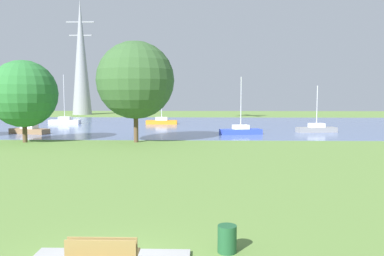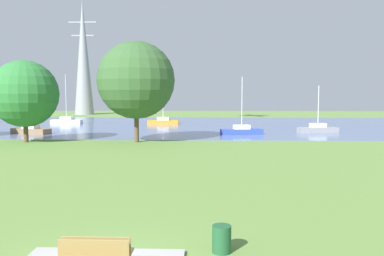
{
  "view_description": "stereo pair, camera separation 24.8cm",
  "coord_description": "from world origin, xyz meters",
  "px_view_note": "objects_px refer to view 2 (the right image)",
  "views": [
    {
      "loc": [
        2.56,
        -9.63,
        4.61
      ],
      "look_at": [
        1.68,
        21.97,
        1.94
      ],
      "focal_mm": 37.08,
      "sensor_mm": 36.0,
      "label": 1
    },
    {
      "loc": [
        2.81,
        -9.63,
        4.61
      ],
      "look_at": [
        1.68,
        21.97,
        1.94
      ],
      "focal_mm": 37.08,
      "sensor_mm": 36.0,
      "label": 2
    }
  ],
  "objects_px": {
    "sailboat_brown": "(31,130)",
    "sailboat_blue": "(242,131)",
    "sailboat_white": "(67,121)",
    "tree_east_far": "(25,94)",
    "tree_east_near": "(136,80)",
    "sailboat_orange": "(163,121)",
    "litter_bin": "(222,239)",
    "sailboat_gray": "(318,129)",
    "electricity_pylon": "(83,57)",
    "bench_facing_water": "(98,254)"
  },
  "relations": [
    {
      "from": "sailboat_brown",
      "to": "sailboat_blue",
      "type": "bearing_deg",
      "value": -0.09
    },
    {
      "from": "sailboat_white",
      "to": "tree_east_far",
      "type": "height_order",
      "value": "tree_east_far"
    },
    {
      "from": "sailboat_brown",
      "to": "tree_east_near",
      "type": "relative_size",
      "value": 0.8
    },
    {
      "from": "sailboat_orange",
      "to": "sailboat_white",
      "type": "bearing_deg",
      "value": 177.26
    },
    {
      "from": "sailboat_white",
      "to": "sailboat_blue",
      "type": "bearing_deg",
      "value": -31.64
    },
    {
      "from": "tree_east_far",
      "to": "tree_east_near",
      "type": "bearing_deg",
      "value": 1.96
    },
    {
      "from": "litter_bin",
      "to": "sailboat_gray",
      "type": "distance_m",
      "value": 39.61
    },
    {
      "from": "tree_east_near",
      "to": "electricity_pylon",
      "type": "bearing_deg",
      "value": 112.1
    },
    {
      "from": "bench_facing_water",
      "to": "litter_bin",
      "type": "relative_size",
      "value": 2.25
    },
    {
      "from": "sailboat_blue",
      "to": "bench_facing_water",
      "type": "bearing_deg",
      "value": -100.91
    },
    {
      "from": "litter_bin",
      "to": "tree_east_far",
      "type": "height_order",
      "value": "tree_east_far"
    },
    {
      "from": "sailboat_gray",
      "to": "tree_east_near",
      "type": "height_order",
      "value": "tree_east_near"
    },
    {
      "from": "sailboat_gray",
      "to": "tree_east_far",
      "type": "relative_size",
      "value": 0.72
    },
    {
      "from": "litter_bin",
      "to": "tree_east_far",
      "type": "distance_m",
      "value": 32.17
    },
    {
      "from": "sailboat_orange",
      "to": "tree_east_near",
      "type": "bearing_deg",
      "value": -90.1
    },
    {
      "from": "sailboat_gray",
      "to": "bench_facing_water",
      "type": "bearing_deg",
      "value": -112.99
    },
    {
      "from": "tree_east_near",
      "to": "litter_bin",
      "type": "bearing_deg",
      "value": -74.92
    },
    {
      "from": "sailboat_orange",
      "to": "electricity_pylon",
      "type": "height_order",
      "value": "electricity_pylon"
    },
    {
      "from": "tree_east_near",
      "to": "sailboat_white",
      "type": "bearing_deg",
      "value": 122.74
    },
    {
      "from": "litter_bin",
      "to": "sailboat_gray",
      "type": "bearing_deg",
      "value": 70.59
    },
    {
      "from": "bench_facing_water",
      "to": "sailboat_white",
      "type": "relative_size",
      "value": 0.23
    },
    {
      "from": "sailboat_orange",
      "to": "tree_east_near",
      "type": "distance_m",
      "value": 23.95
    },
    {
      "from": "tree_east_near",
      "to": "electricity_pylon",
      "type": "height_order",
      "value": "electricity_pylon"
    },
    {
      "from": "sailboat_orange",
      "to": "bench_facing_water",
      "type": "bearing_deg",
      "value": -85.68
    },
    {
      "from": "sailboat_brown",
      "to": "electricity_pylon",
      "type": "bearing_deg",
      "value": 99.51
    },
    {
      "from": "sailboat_gray",
      "to": "tree_east_far",
      "type": "distance_m",
      "value": 33.28
    },
    {
      "from": "tree_east_far",
      "to": "sailboat_white",
      "type": "bearing_deg",
      "value": 100.92
    },
    {
      "from": "sailboat_orange",
      "to": "tree_east_far",
      "type": "distance_m",
      "value": 26.36
    },
    {
      "from": "sailboat_gray",
      "to": "sailboat_white",
      "type": "distance_m",
      "value": 38.25
    },
    {
      "from": "bench_facing_water",
      "to": "sailboat_gray",
      "type": "relative_size",
      "value": 0.32
    },
    {
      "from": "tree_east_far",
      "to": "sailboat_blue",
      "type": "bearing_deg",
      "value": 20.78
    },
    {
      "from": "bench_facing_water",
      "to": "sailboat_brown",
      "type": "xyz_separation_m",
      "value": [
        -17.9,
        35.98,
        0.0
      ]
    },
    {
      "from": "bench_facing_water",
      "to": "sailboat_white",
      "type": "distance_m",
      "value": 55.65
    },
    {
      "from": "sailboat_blue",
      "to": "sailboat_white",
      "type": "height_order",
      "value": "sailboat_white"
    },
    {
      "from": "litter_bin",
      "to": "tree_east_far",
      "type": "xyz_separation_m",
      "value": [
        -17.95,
        26.35,
        4.28
      ]
    },
    {
      "from": "sailboat_brown",
      "to": "sailboat_orange",
      "type": "bearing_deg",
      "value": 47.77
    },
    {
      "from": "sailboat_brown",
      "to": "sailboat_white",
      "type": "relative_size",
      "value": 1.01
    },
    {
      "from": "bench_facing_water",
      "to": "sailboat_white",
      "type": "bearing_deg",
      "value": 110.39
    },
    {
      "from": "bench_facing_water",
      "to": "tree_east_near",
      "type": "bearing_deg",
      "value": 97.95
    },
    {
      "from": "electricity_pylon",
      "to": "litter_bin",
      "type": "bearing_deg",
      "value": -70.19
    },
    {
      "from": "litter_bin",
      "to": "sailboat_blue",
      "type": "distance_m",
      "value": 34.74
    },
    {
      "from": "sailboat_gray",
      "to": "tree_east_near",
      "type": "bearing_deg",
      "value": -152.42
    },
    {
      "from": "bench_facing_water",
      "to": "litter_bin",
      "type": "bearing_deg",
      "value": 23.06
    },
    {
      "from": "sailboat_orange",
      "to": "sailboat_brown",
      "type": "bearing_deg",
      "value": -132.23
    },
    {
      "from": "tree_east_far",
      "to": "electricity_pylon",
      "type": "relative_size",
      "value": 0.3
    },
    {
      "from": "sailboat_orange",
      "to": "sailboat_blue",
      "type": "relative_size",
      "value": 0.92
    },
    {
      "from": "bench_facing_water",
      "to": "electricity_pylon",
      "type": "height_order",
      "value": "electricity_pylon"
    },
    {
      "from": "sailboat_blue",
      "to": "sailboat_white",
      "type": "distance_m",
      "value": 30.91
    },
    {
      "from": "bench_facing_water",
      "to": "sailboat_orange",
      "type": "height_order",
      "value": "sailboat_orange"
    },
    {
      "from": "litter_bin",
      "to": "sailboat_brown",
      "type": "xyz_separation_m",
      "value": [
        -21.18,
        34.59,
        0.07
      ]
    }
  ]
}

